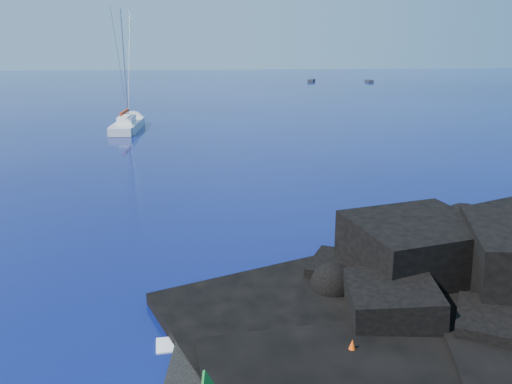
# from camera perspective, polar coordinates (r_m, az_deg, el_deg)

# --- Properties ---
(beach) EXTENTS (9.08, 6.86, 0.70)m
(beach) POSITION_cam_1_polar(r_m,az_deg,el_deg) (16.23, 5.96, -20.55)
(beach) COLOR black
(beach) RESTS_ON ground
(surf_foam) EXTENTS (10.00, 8.00, 0.06)m
(surf_foam) POSITION_cam_1_polar(r_m,az_deg,el_deg) (20.02, 4.79, -12.75)
(surf_foam) COLOR white
(surf_foam) RESTS_ON ground
(sailboat) EXTENTS (3.26, 13.26, 13.81)m
(sailboat) POSITION_cam_1_polar(r_m,az_deg,el_deg) (62.15, -14.41, 6.92)
(sailboat) COLOR silver
(sailboat) RESTS_ON ground
(towel) EXTENTS (2.11, 1.31, 0.05)m
(towel) POSITION_cam_1_polar(r_m,az_deg,el_deg) (15.89, 7.02, -19.84)
(towel) COLOR silver
(towel) RESTS_ON beach
(sunbather) EXTENTS (1.83, 0.79, 0.24)m
(sunbather) POSITION_cam_1_polar(r_m,az_deg,el_deg) (15.80, 7.04, -19.42)
(sunbather) COLOR tan
(sunbather) RESTS_ON towel
(marker_cone) EXTENTS (0.41, 0.41, 0.61)m
(marker_cone) POSITION_cam_1_polar(r_m,az_deg,el_deg) (16.59, 10.93, -17.11)
(marker_cone) COLOR #F74A0D
(marker_cone) RESTS_ON beach
(distant_boat_a) EXTENTS (3.06, 5.12, 0.65)m
(distant_boat_a) POSITION_cam_1_polar(r_m,az_deg,el_deg) (142.58, 6.35, 12.43)
(distant_boat_a) COLOR #222327
(distant_boat_a) RESTS_ON ground
(distant_boat_b) EXTENTS (1.64, 4.51, 0.59)m
(distant_boat_b) POSITION_cam_1_polar(r_m,az_deg,el_deg) (143.63, 12.79, 12.17)
(distant_boat_b) COLOR #232428
(distant_boat_b) RESTS_ON ground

